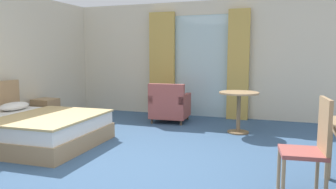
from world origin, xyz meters
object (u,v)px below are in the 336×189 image
(bed, at_px, (29,128))
(armchair_by_window, at_px, (170,106))
(nightstand, at_px, (46,111))
(desk_chair, at_px, (312,144))
(round_cafe_table, at_px, (239,103))

(bed, height_order, armchair_by_window, bed)
(bed, relative_size, nightstand, 4.10)
(nightstand, bearing_deg, desk_chair, -22.53)
(desk_chair, bearing_deg, armchair_by_window, 129.75)
(bed, relative_size, round_cafe_table, 2.82)
(bed, distance_m, round_cafe_table, 3.52)
(nightstand, xyz_separation_m, desk_chair, (4.80, -1.99, 0.29))
(bed, bearing_deg, desk_chair, -9.30)
(armchair_by_window, bearing_deg, bed, -122.68)
(armchair_by_window, height_order, round_cafe_table, armchair_by_window)
(armchair_by_window, bearing_deg, desk_chair, -50.25)
(bed, distance_m, armchair_by_window, 2.78)
(round_cafe_table, bearing_deg, desk_chair, -67.89)
(armchair_by_window, relative_size, round_cafe_table, 1.11)
(desk_chair, xyz_separation_m, armchair_by_window, (-2.49, 2.99, -0.21))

